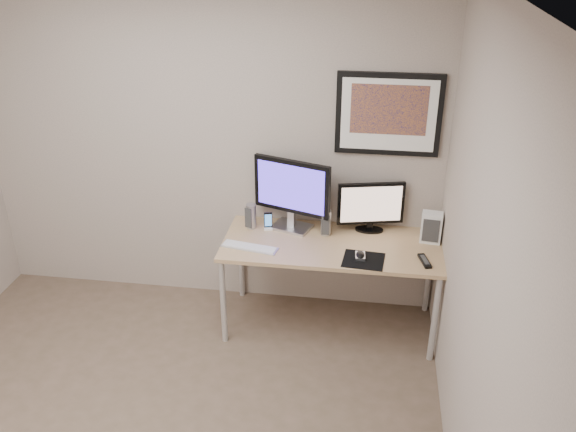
# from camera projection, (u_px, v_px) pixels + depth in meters

# --- Properties ---
(room) EXTENTS (3.60, 3.60, 3.60)m
(room) POSITION_uv_depth(u_px,v_px,m) (145.00, 165.00, 3.39)
(room) COLOR white
(room) RESTS_ON ground
(desk) EXTENTS (1.60, 0.70, 0.73)m
(desk) POSITION_uv_depth(u_px,v_px,m) (331.00, 251.00, 4.50)
(desk) COLOR #9B824B
(desk) RESTS_ON floor
(framed_art) EXTENTS (0.75, 0.04, 0.60)m
(framed_art) POSITION_uv_depth(u_px,v_px,m) (389.00, 114.00, 4.32)
(framed_art) COLOR black
(framed_art) RESTS_ON room
(monitor_large) EXTENTS (0.59, 0.28, 0.56)m
(monitor_large) POSITION_uv_depth(u_px,v_px,m) (292.00, 192.00, 4.55)
(monitor_large) COLOR #ADADB2
(monitor_large) RESTS_ON desk
(monitor_tv) EXTENTS (0.50, 0.16, 0.39)m
(monitor_tv) POSITION_uv_depth(u_px,v_px,m) (371.00, 206.00, 4.55)
(monitor_tv) COLOR black
(monitor_tv) RESTS_ON desk
(speaker_left) EXTENTS (0.10, 0.10, 0.19)m
(speaker_left) POSITION_uv_depth(u_px,v_px,m) (251.00, 216.00, 4.66)
(speaker_left) COLOR #ADADB2
(speaker_left) RESTS_ON desk
(speaker_right) EXTENTS (0.08, 0.08, 0.20)m
(speaker_right) POSITION_uv_depth(u_px,v_px,m) (326.00, 223.00, 4.55)
(speaker_right) COLOR #ADADB2
(speaker_right) RESTS_ON desk
(phone_dock) EXTENTS (0.08, 0.08, 0.14)m
(phone_dock) POSITION_uv_depth(u_px,v_px,m) (268.00, 221.00, 4.64)
(phone_dock) COLOR black
(phone_dock) RESTS_ON desk
(keyboard) EXTENTS (0.43, 0.18, 0.01)m
(keyboard) POSITION_uv_depth(u_px,v_px,m) (250.00, 247.00, 4.41)
(keyboard) COLOR #BCBCC1
(keyboard) RESTS_ON desk
(mousepad) EXTENTS (0.30, 0.28, 0.00)m
(mousepad) POSITION_uv_depth(u_px,v_px,m) (363.00, 260.00, 4.25)
(mousepad) COLOR black
(mousepad) RESTS_ON desk
(mouse) EXTENTS (0.07, 0.11, 0.04)m
(mouse) POSITION_uv_depth(u_px,v_px,m) (360.00, 255.00, 4.27)
(mouse) COLOR black
(mouse) RESTS_ON mousepad
(remote) EXTENTS (0.09, 0.19, 0.02)m
(remote) POSITION_uv_depth(u_px,v_px,m) (425.00, 261.00, 4.22)
(remote) COLOR black
(remote) RESTS_ON desk
(fan_unit) EXTENTS (0.16, 0.13, 0.23)m
(fan_unit) POSITION_uv_depth(u_px,v_px,m) (431.00, 227.00, 4.45)
(fan_unit) COLOR silver
(fan_unit) RESTS_ON desk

